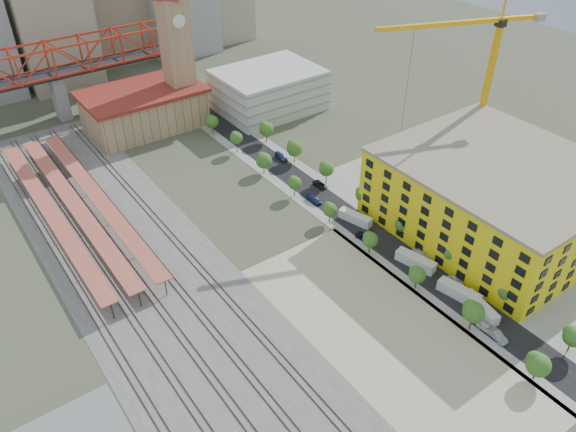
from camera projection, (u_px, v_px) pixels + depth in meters
ground at (309, 247)px, 135.40m from camera, size 400.00×400.00×0.00m
ballast_strip at (139, 266)px, 129.86m from camera, size 36.00×165.00×0.06m
dirt_lot at (388, 335)px, 112.79m from camera, size 28.00×67.00×0.06m
street_asphalt at (322, 197)px, 152.81m from camera, size 12.00×170.00×0.06m
sidewalk_west at (306, 204)px, 150.21m from camera, size 3.00×170.00×0.04m
sidewalk_east at (337, 191)px, 155.42m from camera, size 3.00×170.00×0.04m
construction_pad at (495, 223)px, 143.52m from camera, size 50.00×90.00×0.06m
rail_tracks at (132, 269)px, 128.94m from camera, size 26.56×160.00×0.18m
platform_canopies at (75, 204)px, 143.24m from camera, size 16.00×80.00×4.12m
station_hall at (144, 108)px, 183.01m from camera, size 38.00×24.00×13.10m
clock_tower at (175, 35)px, 174.91m from camera, size 12.00×12.00×52.00m
parking_garage at (269, 90)px, 194.32m from camera, size 34.00×26.00×14.00m
truss_bridge at (51, 64)px, 181.51m from camera, size 94.00×9.60×25.60m
construction_building at (496, 196)px, 136.60m from camera, size 44.60×50.60×18.80m
street_trees at (346, 215)px, 146.26m from camera, size 15.40×124.40×8.00m
skyline at (104, 8)px, 219.07m from camera, size 133.00×46.00×60.00m
distant_hills at (123, 115)px, 374.36m from camera, size 647.00×264.00×227.00m
tower_crane at (481, 65)px, 149.22m from camera, size 43.81×18.56×49.58m
site_trailer_a at (480, 308)px, 117.15m from camera, size 4.17×9.51×2.52m
site_trailer_b at (459, 292)px, 120.90m from camera, size 4.30×9.83×2.61m
site_trailer_c at (416, 261)px, 129.27m from camera, size 4.73×9.90×2.62m
site_trailer_d at (355, 218)px, 143.12m from camera, size 4.68×9.27×2.45m
car_0 at (486, 328)px, 113.43m from camera, size 2.12×4.33×1.42m
car_1 at (497, 335)px, 111.71m from camera, size 2.24×4.99×1.59m
car_2 at (365, 238)px, 137.45m from camera, size 2.83×5.03×1.33m
car_3 at (314, 200)px, 150.71m from camera, size 2.43×5.31×1.50m
car_4 at (456, 280)px, 124.90m from camera, size 1.84×4.03×1.34m
car_5 at (421, 255)px, 131.73m from camera, size 2.28×5.03×1.60m
car_6 at (320, 185)px, 156.87m from camera, size 2.20×4.69×1.30m
car_7 at (281, 157)px, 169.09m from camera, size 2.43×5.47×1.56m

